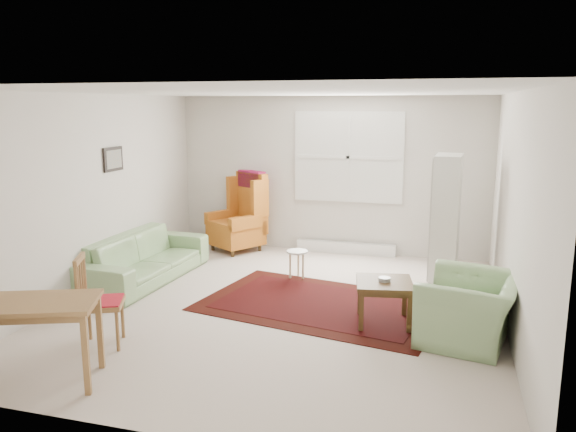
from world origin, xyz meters
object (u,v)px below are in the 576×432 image
(armchair, at_px, (470,302))
(sofa, at_px, (144,249))
(desk, at_px, (28,343))
(coffee_table, at_px, (384,302))
(desk_chair, at_px, (101,301))
(wingback_chair, at_px, (236,212))
(cabinet, at_px, (446,217))
(stool, at_px, (297,264))

(armchair, bearing_deg, sofa, -90.74)
(desk, bearing_deg, coffee_table, 38.33)
(armchair, relative_size, desk, 0.89)
(desk_chair, bearing_deg, wingback_chair, -22.58)
(wingback_chair, height_order, desk, wingback_chair)
(armchair, xyz_separation_m, desk_chair, (-3.50, -1.11, 0.05))
(coffee_table, relative_size, cabinet, 0.35)
(armchair, bearing_deg, desk_chair, -60.85)
(armchair, height_order, wingback_chair, wingback_chair)
(sofa, bearing_deg, cabinet, -69.63)
(stool, xyz_separation_m, desk_chair, (-1.28, -2.67, 0.26))
(stool, height_order, desk_chair, desk_chair)
(wingback_chair, bearing_deg, desk, -58.59)
(sofa, relative_size, armchair, 2.06)
(stool, bearing_deg, armchair, -35.18)
(sofa, relative_size, desk, 1.84)
(desk_chair, bearing_deg, sofa, -4.60)
(stool, bearing_deg, wingback_chair, 139.08)
(sofa, xyz_separation_m, coffee_table, (3.32, -0.70, -0.19))
(wingback_chair, relative_size, desk, 1.11)
(sofa, height_order, stool, sofa)
(armchair, distance_m, stool, 2.72)
(armchair, distance_m, wingback_chair, 4.51)
(wingback_chair, distance_m, cabinet, 3.36)
(armchair, relative_size, coffee_table, 1.75)
(wingback_chair, bearing_deg, coffee_table, -10.73)
(coffee_table, xyz_separation_m, stool, (-1.34, 1.34, -0.05))
(desk, xyz_separation_m, desk_chair, (0.14, 0.86, 0.09))
(sofa, height_order, armchair, sofa)
(coffee_table, relative_size, stool, 1.51)
(coffee_table, bearing_deg, cabinet, 72.31)
(stool, xyz_separation_m, cabinet, (1.95, 0.57, 0.66))
(sofa, xyz_separation_m, stool, (1.98, 0.64, -0.24))
(desk_chair, bearing_deg, coffee_table, -86.68)
(sofa, distance_m, desk_chair, 2.14)
(sofa, distance_m, desk, 2.94)
(wingback_chair, height_order, cabinet, cabinet)
(armchair, xyz_separation_m, wingback_chair, (-3.57, 2.74, 0.24))
(coffee_table, relative_size, desk_chair, 0.65)
(stool, relative_size, desk_chair, 0.43)
(wingback_chair, relative_size, stool, 3.30)
(desk_chair, bearing_deg, desk, 146.78)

